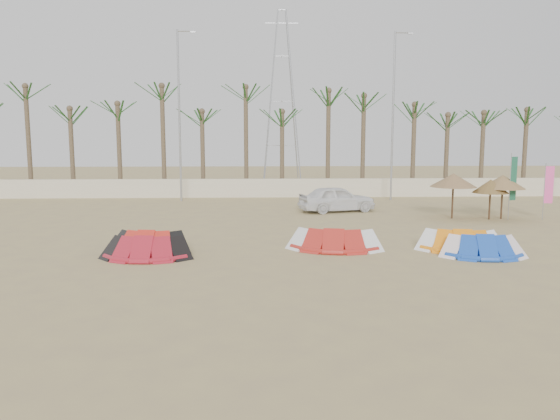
{
  "coord_description": "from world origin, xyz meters",
  "views": [
    {
      "loc": [
        -0.86,
        -16.11,
        4.36
      ],
      "look_at": [
        0.0,
        6.0,
        1.3
      ],
      "focal_mm": 35.0,
      "sensor_mm": 36.0,
      "label": 1
    }
  ],
  "objects_px": {
    "parasol_mid": "(491,186)",
    "kite_red_mid": "(147,246)",
    "kite_red_left": "(149,240)",
    "kite_orange": "(458,239)",
    "kite_red_right": "(333,238)",
    "parasol_left": "(453,180)",
    "parasol_right": "(503,182)",
    "car": "(337,199)",
    "kite_blue": "(480,245)"
  },
  "relations": [
    {
      "from": "kite_red_left",
      "to": "car",
      "type": "distance_m",
      "value": 13.39
    },
    {
      "from": "kite_red_mid",
      "to": "parasol_mid",
      "type": "height_order",
      "value": "parasol_mid"
    },
    {
      "from": "car",
      "to": "kite_blue",
      "type": "bearing_deg",
      "value": -178.53
    },
    {
      "from": "kite_blue",
      "to": "car",
      "type": "bearing_deg",
      "value": 107.05
    },
    {
      "from": "kite_red_mid",
      "to": "kite_orange",
      "type": "height_order",
      "value": "same"
    },
    {
      "from": "parasol_right",
      "to": "kite_red_left",
      "type": "bearing_deg",
      "value": -156.67
    },
    {
      "from": "kite_blue",
      "to": "car",
      "type": "distance_m",
      "value": 12.16
    },
    {
      "from": "kite_blue",
      "to": "parasol_right",
      "type": "relative_size",
      "value": 1.32
    },
    {
      "from": "kite_red_left",
      "to": "kite_blue",
      "type": "relative_size",
      "value": 1.04
    },
    {
      "from": "kite_red_mid",
      "to": "parasol_mid",
      "type": "bearing_deg",
      "value": 27.21
    },
    {
      "from": "parasol_mid",
      "to": "kite_red_mid",
      "type": "bearing_deg",
      "value": -152.79
    },
    {
      "from": "kite_red_mid",
      "to": "kite_red_right",
      "type": "xyz_separation_m",
      "value": [
        6.87,
        1.26,
        0.0
      ]
    },
    {
      "from": "kite_orange",
      "to": "car",
      "type": "bearing_deg",
      "value": 106.81
    },
    {
      "from": "parasol_mid",
      "to": "parasol_right",
      "type": "distance_m",
      "value": 0.75
    },
    {
      "from": "parasol_right",
      "to": "car",
      "type": "xyz_separation_m",
      "value": [
        -8.2,
        3.01,
        -1.2
      ]
    },
    {
      "from": "kite_red_right",
      "to": "car",
      "type": "relative_size",
      "value": 0.85
    },
    {
      "from": "kite_red_right",
      "to": "kite_orange",
      "type": "relative_size",
      "value": 1.09
    },
    {
      "from": "kite_red_left",
      "to": "parasol_right",
      "type": "height_order",
      "value": "parasol_right"
    },
    {
      "from": "kite_red_right",
      "to": "parasol_right",
      "type": "height_order",
      "value": "parasol_right"
    },
    {
      "from": "kite_blue",
      "to": "parasol_right",
      "type": "distance_m",
      "value": 9.91
    },
    {
      "from": "kite_red_left",
      "to": "kite_orange",
      "type": "height_order",
      "value": "same"
    },
    {
      "from": "kite_red_mid",
      "to": "parasol_right",
      "type": "height_order",
      "value": "parasol_right"
    },
    {
      "from": "parasol_right",
      "to": "car",
      "type": "bearing_deg",
      "value": 159.87
    },
    {
      "from": "parasol_left",
      "to": "parasol_mid",
      "type": "distance_m",
      "value": 1.88
    },
    {
      "from": "kite_orange",
      "to": "parasol_right",
      "type": "bearing_deg",
      "value": 56.12
    },
    {
      "from": "parasol_left",
      "to": "kite_orange",
      "type": "bearing_deg",
      "value": -108.01
    },
    {
      "from": "kite_red_mid",
      "to": "parasol_right",
      "type": "distance_m",
      "value": 18.71
    },
    {
      "from": "kite_red_left",
      "to": "parasol_left",
      "type": "distance_m",
      "value": 16.2
    },
    {
      "from": "kite_orange",
      "to": "parasol_left",
      "type": "bearing_deg",
      "value": 71.99
    },
    {
      "from": "kite_blue",
      "to": "kite_orange",
      "type": "bearing_deg",
      "value": 109.18
    },
    {
      "from": "kite_orange",
      "to": "car",
      "type": "xyz_separation_m",
      "value": [
        -3.17,
        10.5,
        0.32
      ]
    },
    {
      "from": "kite_red_mid",
      "to": "kite_blue",
      "type": "bearing_deg",
      "value": -1.2
    },
    {
      "from": "kite_red_left",
      "to": "kite_orange",
      "type": "distance_m",
      "value": 11.78
    },
    {
      "from": "kite_red_right",
      "to": "parasol_left",
      "type": "distance_m",
      "value": 10.45
    },
    {
      "from": "kite_orange",
      "to": "kite_blue",
      "type": "relative_size",
      "value": 1.12
    },
    {
      "from": "kite_red_left",
      "to": "parasol_mid",
      "type": "relative_size",
      "value": 1.51
    },
    {
      "from": "kite_red_left",
      "to": "kite_red_mid",
      "type": "distance_m",
      "value": 1.13
    },
    {
      "from": "parasol_left",
      "to": "kite_red_mid",
      "type": "bearing_deg",
      "value": -148.7
    },
    {
      "from": "kite_orange",
      "to": "parasol_mid",
      "type": "xyz_separation_m",
      "value": [
        4.32,
        7.33,
        1.31
      ]
    },
    {
      "from": "kite_red_mid",
      "to": "car",
      "type": "xyz_separation_m",
      "value": [
        8.46,
        11.37,
        0.32
      ]
    },
    {
      "from": "parasol_right",
      "to": "kite_red_mid",
      "type": "bearing_deg",
      "value": -153.34
    },
    {
      "from": "kite_red_mid",
      "to": "parasol_right",
      "type": "relative_size",
      "value": 1.4
    },
    {
      "from": "kite_red_mid",
      "to": "car",
      "type": "bearing_deg",
      "value": 53.35
    },
    {
      "from": "kite_orange",
      "to": "parasol_right",
      "type": "height_order",
      "value": "parasol_right"
    },
    {
      "from": "kite_red_right",
      "to": "car",
      "type": "bearing_deg",
      "value": 81.07
    },
    {
      "from": "kite_orange",
      "to": "parasol_left",
      "type": "relative_size",
      "value": 1.41
    },
    {
      "from": "parasol_left",
      "to": "car",
      "type": "relative_size",
      "value": 0.55
    },
    {
      "from": "car",
      "to": "kite_orange",
      "type": "bearing_deg",
      "value": -178.77
    },
    {
      "from": "parasol_left",
      "to": "kite_red_left",
      "type": "bearing_deg",
      "value": -152.36
    },
    {
      "from": "kite_red_mid",
      "to": "kite_red_right",
      "type": "bearing_deg",
      "value": 10.42
    }
  ]
}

